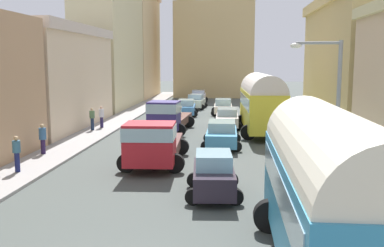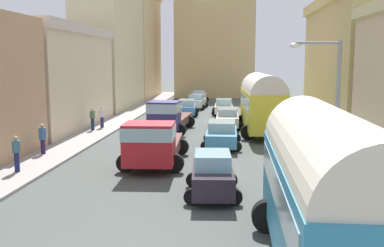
{
  "view_description": "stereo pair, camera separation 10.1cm",
  "coord_description": "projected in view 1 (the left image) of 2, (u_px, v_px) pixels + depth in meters",
  "views": [
    {
      "loc": [
        2.31,
        -8.08,
        5.15
      ],
      "look_at": [
        0.0,
        18.63,
        1.3
      ],
      "focal_mm": 40.88,
      "sensor_mm": 36.0,
      "label": 1
    },
    {
      "loc": [
        2.41,
        -8.07,
        5.15
      ],
      "look_at": [
        0.0,
        18.63,
        1.3
      ],
      "focal_mm": 40.88,
      "sensor_mm": 36.0,
      "label": 2
    }
  ],
  "objects": [
    {
      "name": "cargo_truck_1",
      "position": [
        169.0,
        116.0,
        31.18
      ],
      "size": [
        3.16,
        7.25,
        2.45
      ],
      "color": "navy",
      "rests_on": "ground"
    },
    {
      "name": "car_5",
      "position": [
        227.0,
        118.0,
        33.89
      ],
      "size": [
        2.28,
        4.22,
        1.53
      ],
      "color": "silver",
      "rests_on": "ground"
    },
    {
      "name": "sidewalk_right",
      "position": [
        291.0,
        125.0,
        34.9
      ],
      "size": [
        2.5,
        70.0,
        0.14
      ],
      "primitive_type": "cube",
      "color": "#96A08D",
      "rests_on": "ground"
    },
    {
      "name": "ground_plane",
      "position": [
        201.0,
        125.0,
        35.52
      ],
      "size": [
        154.0,
        154.0,
        0.0
      ],
      "primitive_type": "plane",
      "color": "#494F4C"
    },
    {
      "name": "car_2",
      "position": [
        199.0,
        96.0,
        54.46
      ],
      "size": [
        2.35,
        3.74,
        1.56
      ],
      "color": "silver",
      "rests_on": "ground"
    },
    {
      "name": "building_right_2",
      "position": [
        362.0,
        67.0,
        29.47
      ],
      "size": [
        5.89,
        14.04,
        9.43
      ],
      "color": "tan",
      "rests_on": "ground"
    },
    {
      "name": "streetlamp_near",
      "position": [
        330.0,
        101.0,
        16.9
      ],
      "size": [
        1.98,
        0.28,
        5.93
      ],
      "color": "gray",
      "rests_on": "ground"
    },
    {
      "name": "parked_bus_0",
      "position": [
        330.0,
        186.0,
        10.29
      ],
      "size": [
        3.32,
        8.41,
        4.04
      ],
      "color": "teal",
      "rests_on": "ground"
    },
    {
      "name": "car_0",
      "position": [
        186.0,
        108.0,
        41.33
      ],
      "size": [
        2.35,
        4.1,
        1.54
      ],
      "color": "#4787CB",
      "rests_on": "ground"
    },
    {
      "name": "distant_church",
      "position": [
        214.0,
        43.0,
        62.41
      ],
      "size": [
        11.16,
        6.29,
        22.22
      ],
      "color": "tan",
      "rests_on": "ground"
    },
    {
      "name": "building_left_3",
      "position": [
        110.0,
        51.0,
        47.63
      ],
      "size": [
        4.53,
        13.86,
        12.53
      ],
      "color": "beige",
      "rests_on": "ground"
    },
    {
      "name": "car_1",
      "position": [
        196.0,
        102.0,
        47.26
      ],
      "size": [
        2.42,
        3.81,
        1.59
      ],
      "color": "silver",
      "rests_on": "ground"
    },
    {
      "name": "parked_bus_1",
      "position": [
        262.0,
        101.0,
        31.01
      ],
      "size": [
        3.58,
        8.67,
        4.25
      ],
      "color": "yellow",
      "rests_on": "ground"
    },
    {
      "name": "cargo_truck_0",
      "position": [
        153.0,
        142.0,
        21.26
      ],
      "size": [
        3.32,
        6.65,
        2.35
      ],
      "color": "red",
      "rests_on": "ground"
    },
    {
      "name": "pedestrian_3",
      "position": [
        102.0,
        116.0,
        33.01
      ],
      "size": [
        0.55,
        0.55,
        1.77
      ],
      "color": "#2A234D",
      "rests_on": "ground"
    },
    {
      "name": "sidewalk_left",
      "position": [
        114.0,
        123.0,
        36.13
      ],
      "size": [
        2.5,
        70.0,
        0.14
      ],
      "primitive_type": "cube",
      "color": "#9C9795",
      "rests_on": "ground"
    },
    {
      "name": "pedestrian_0",
      "position": [
        43.0,
        138.0,
        23.66
      ],
      "size": [
        0.45,
        0.45,
        1.78
      ],
      "color": "#2A1C44",
      "rests_on": "ground"
    },
    {
      "name": "building_left_2",
      "position": [
        58.0,
        77.0,
        33.24
      ],
      "size": [
        4.94,
        14.05,
        7.81
      ],
      "color": "beige",
      "rests_on": "ground"
    },
    {
      "name": "car_3",
      "position": [
        213.0,
        174.0,
        16.75
      ],
      "size": [
        2.27,
        3.71,
        1.69
      ],
      "color": "#2A212D",
      "rests_on": "ground"
    },
    {
      "name": "pedestrian_1",
      "position": [
        17.0,
        153.0,
        19.77
      ],
      "size": [
        0.43,
        0.43,
        1.8
      ],
      "color": "#191F51",
      "rests_on": "ground"
    },
    {
      "name": "pedestrian_2",
      "position": [
        92.0,
        118.0,
        31.79
      ],
      "size": [
        0.42,
        0.42,
        1.77
      ],
      "color": "#1B2A45",
      "rests_on": "ground"
    },
    {
      "name": "building_left_4",
      "position": [
        132.0,
        45.0,
        61.18
      ],
      "size": [
        6.52,
        13.22,
        14.65
      ],
      "color": "#DABC8B",
      "rests_on": "ground"
    },
    {
      "name": "car_4",
      "position": [
        222.0,
        134.0,
        26.28
      ],
      "size": [
        2.38,
        4.39,
        1.58
      ],
      "color": "#4391C0",
      "rests_on": "ground"
    },
    {
      "name": "car_6",
      "position": [
        223.0,
        107.0,
        42.12
      ],
      "size": [
        2.33,
        4.03,
        1.53
      ],
      "color": "silver",
      "rests_on": "ground"
    }
  ]
}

